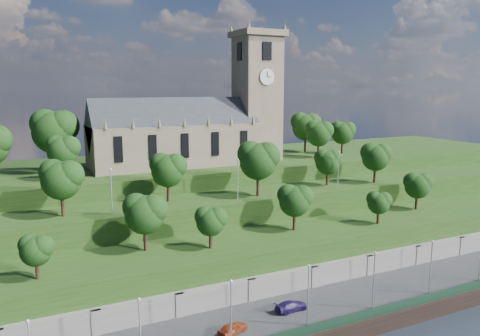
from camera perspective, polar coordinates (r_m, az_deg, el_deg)
promenade at (r=63.50m, az=7.90°, el=-17.50°), size 160.00×12.00×2.00m
fence at (r=58.88m, az=10.99°, el=-18.17°), size 160.00×0.10×1.20m
retaining_wall at (r=67.38m, az=5.03°, el=-14.34°), size 160.00×2.10×5.00m
embankment_lower at (r=71.62m, az=2.54°, el=-11.50°), size 160.00×12.00×8.00m
embankment_upper at (r=80.24m, az=-1.21°, el=-7.59°), size 160.00×10.00×12.00m
hilltop at (r=98.66m, az=-6.30°, el=-3.40°), size 160.00×32.00×15.00m
church at (r=92.83m, az=-5.18°, el=5.18°), size 38.60×12.35×27.60m
trees_lower at (r=69.83m, az=2.82°, el=-4.57°), size 68.42×8.48×7.98m
trees_upper at (r=77.25m, az=0.01°, el=0.56°), size 61.72×8.74×9.29m
trees_hilltop at (r=90.31m, az=-8.87°, el=4.27°), size 76.70×15.58×11.24m
lamp_posts_promenade at (r=57.51m, az=8.31°, el=-14.54°), size 60.36×0.36×7.65m
lamp_posts_upper at (r=75.15m, az=-0.28°, el=-0.95°), size 40.36×0.36×6.77m
car_left at (r=56.94m, az=-0.90°, el=-18.94°), size 4.18×2.83×1.32m
car_right at (r=62.24m, az=6.26°, el=-16.37°), size 4.48×1.99×1.28m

